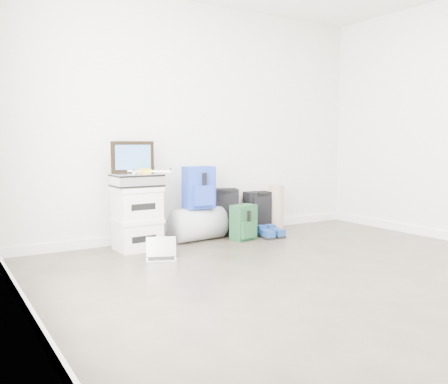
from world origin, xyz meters
TOP-DOWN VIEW (x-y plane):
  - ground at (0.00, 0.00)m, footprint 5.00×5.00m
  - room_envelope at (0.00, 0.02)m, footprint 4.52×5.02m
  - boxes_stack at (-0.93, 2.16)m, footprint 0.47×0.39m
  - briefcase at (-0.93, 2.16)m, footprint 0.47×0.35m
  - painting at (-0.93, 2.26)m, footprint 0.44×0.11m
  - drone at (-0.85, 2.14)m, footprint 0.43×0.43m
  - duffel_bag at (-0.17, 2.24)m, footprint 0.63×0.43m
  - blue_backpack at (-0.17, 2.21)m, footprint 0.35×0.26m
  - large_suitcase at (0.21, 2.33)m, footprint 0.41×0.33m
  - green_backpack at (0.29, 1.99)m, footprint 0.32×0.26m
  - carry_on at (0.72, 2.32)m, footprint 0.34×0.24m
  - shoes at (0.63, 1.95)m, footprint 0.27×0.31m
  - rolled_rug at (0.95, 2.25)m, footprint 0.19×0.19m
  - laptop at (-0.89, 1.66)m, footprint 0.34×0.30m

SIDE VIEW (x-z plane):
  - ground at x=0.00m, z-range 0.00..0.00m
  - shoes at x=0.63m, z-range 0.00..0.10m
  - laptop at x=-0.89m, z-range -0.05..0.15m
  - duffel_bag at x=-0.17m, z-range 0.00..0.37m
  - green_backpack at x=0.29m, z-range -0.01..0.39m
  - carry_on at x=0.72m, z-range 0.00..0.50m
  - large_suitcase at x=0.21m, z-range 0.00..0.56m
  - rolled_rug at x=0.95m, z-range 0.00..0.57m
  - boxes_stack at x=-0.93m, z-range 0.00..0.66m
  - blue_backpack at x=-0.17m, z-range 0.36..0.83m
  - briefcase at x=-0.93m, z-range 0.65..0.79m
  - drone at x=-0.85m, z-range 0.79..0.84m
  - painting at x=-0.93m, z-range 0.79..1.12m
  - room_envelope at x=0.00m, z-range 0.37..3.08m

